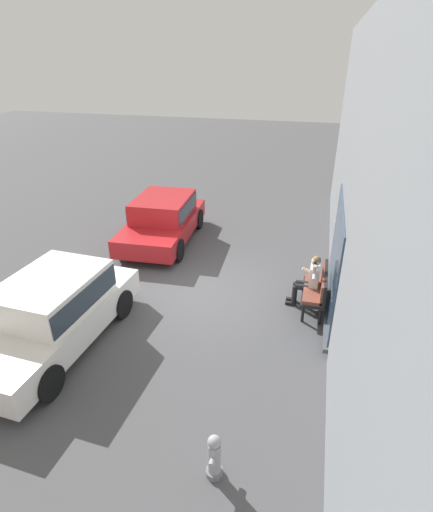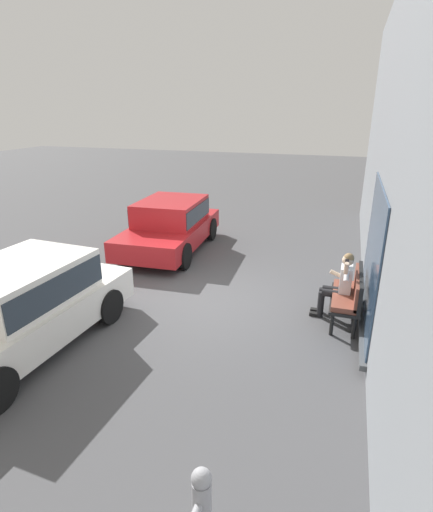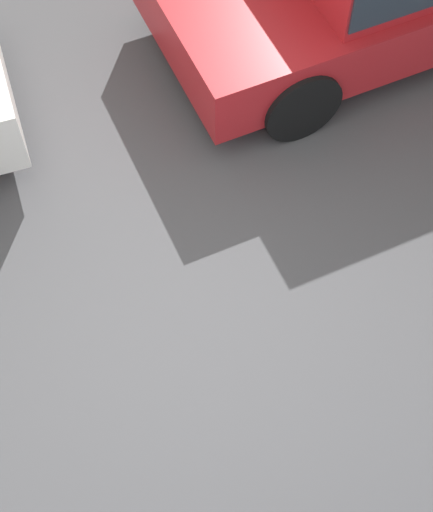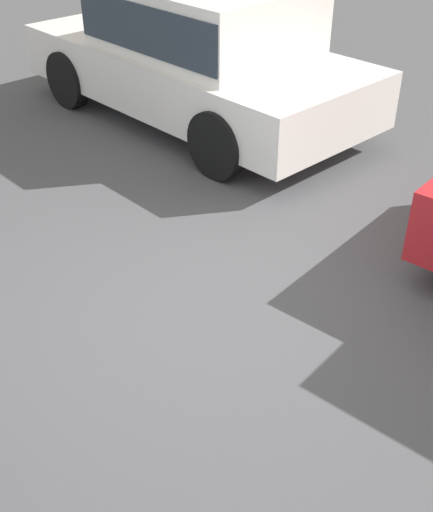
{
  "view_description": "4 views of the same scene",
  "coord_description": "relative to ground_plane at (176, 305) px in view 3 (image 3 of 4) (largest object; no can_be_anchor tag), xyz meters",
  "views": [
    {
      "loc": [
        8.54,
        2.6,
        5.64
      ],
      "look_at": [
        -0.06,
        0.35,
        1.09
      ],
      "focal_mm": 28.0,
      "sensor_mm": 36.0,
      "label": 1
    },
    {
      "loc": [
        7.44,
        2.6,
        3.96
      ],
      "look_at": [
        -0.03,
        0.15,
        1.04
      ],
      "focal_mm": 28.0,
      "sensor_mm": 36.0,
      "label": 2
    },
    {
      "loc": [
        0.68,
        2.6,
        5.29
      ],
      "look_at": [
        -0.2,
        0.33,
        1.15
      ],
      "focal_mm": 55.0,
      "sensor_mm": 36.0,
      "label": 3
    },
    {
      "loc": [
        -2.46,
        2.6,
        2.87
      ],
      "look_at": [
        -0.31,
        0.36,
        0.8
      ],
      "focal_mm": 45.0,
      "sensor_mm": 36.0,
      "label": 4
    }
  ],
  "objects": [
    {
      "name": "ground_plane",
      "position": [
        0.0,
        0.0,
        0.0
      ],
      "size": [
        60.0,
        60.0,
        0.0
      ],
      "primitive_type": "plane",
      "color": "#4C4C4F"
    }
  ]
}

